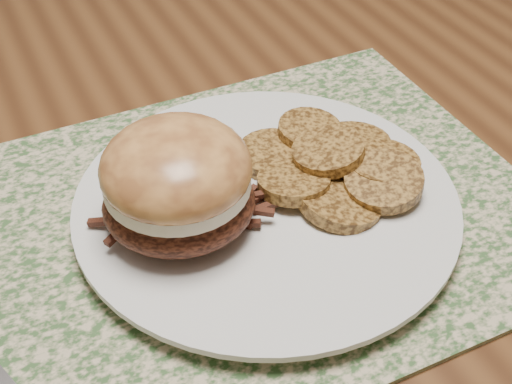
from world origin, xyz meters
The scene contains 4 objects.
placemat centered at (0.19, -0.01, 0.75)m, with size 0.45×0.33×0.00m, color #36582D.
dinner_plate centered at (0.21, -0.01, 0.76)m, with size 0.26×0.26×0.02m, color silver.
pork_sandwich centered at (0.15, -0.01, 0.81)m, with size 0.13×0.12×0.08m.
roasted_potatoes centered at (0.27, -0.01, 0.78)m, with size 0.14×0.15×0.03m.
Camera 1 is at (0.04, -0.35, 1.11)m, focal length 50.00 mm.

